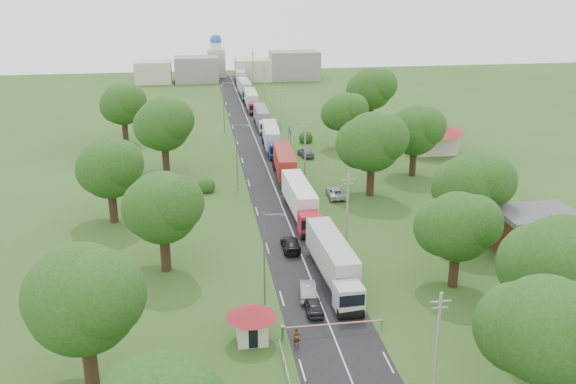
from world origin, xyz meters
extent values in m
plane|color=#274B19|center=(0.00, 0.00, 0.00)|extent=(260.00, 260.00, 0.00)
cube|color=black|center=(0.00, 20.00, 0.00)|extent=(8.00, 200.00, 0.04)
cylinder|color=slate|center=(-4.50, -25.00, 0.55)|extent=(0.20, 0.20, 1.10)
cube|color=slate|center=(-4.50, -25.00, 1.05)|extent=(0.35, 0.35, 0.25)
cylinder|color=red|center=(0.00, -25.00, 1.00)|extent=(9.00, 0.12, 0.12)
cylinder|color=slate|center=(4.50, -25.00, 0.50)|extent=(0.10, 0.10, 1.00)
cube|color=beige|center=(-7.20, -25.00, 1.20)|extent=(2.60, 2.60, 2.40)
cone|color=maroon|center=(-7.20, -25.00, 2.90)|extent=(4.40, 4.40, 1.10)
cube|color=black|center=(-5.89, -25.00, 1.40)|extent=(0.02, 1.20, 0.90)
cube|color=black|center=(-7.20, -26.31, 1.00)|extent=(0.80, 0.02, 1.90)
cylinder|color=slate|center=(5.20, 33.80, 2.00)|extent=(0.12, 0.12, 4.00)
cylinder|color=slate|center=(5.20, 36.20, 2.00)|extent=(0.12, 0.12, 4.00)
cube|color=#162497|center=(5.20, 35.00, 3.60)|extent=(0.06, 3.00, 1.00)
cube|color=silver|center=(5.20, 35.00, 3.60)|extent=(0.07, 3.10, 0.06)
cylinder|color=gray|center=(5.50, -35.00, 4.50)|extent=(0.24, 0.24, 9.00)
cube|color=gray|center=(5.50, -35.00, 8.30)|extent=(1.60, 0.10, 0.10)
cube|color=gray|center=(5.50, -35.00, 7.80)|extent=(1.20, 0.10, 0.10)
cylinder|color=gray|center=(5.50, -7.00, 4.50)|extent=(0.24, 0.24, 9.00)
cube|color=gray|center=(5.50, -7.00, 8.30)|extent=(1.60, 0.10, 0.10)
cube|color=gray|center=(5.50, -7.00, 7.80)|extent=(1.20, 0.10, 0.10)
cylinder|color=gray|center=(5.50, 21.00, 4.50)|extent=(0.24, 0.24, 9.00)
cube|color=gray|center=(5.50, 21.00, 8.30)|extent=(1.60, 0.10, 0.10)
cube|color=gray|center=(5.50, 21.00, 7.80)|extent=(1.20, 0.10, 0.10)
cylinder|color=gray|center=(5.50, 49.00, 4.50)|extent=(0.24, 0.24, 9.00)
cube|color=gray|center=(5.50, 49.00, 8.30)|extent=(1.60, 0.10, 0.10)
cube|color=gray|center=(5.50, 49.00, 7.80)|extent=(1.20, 0.10, 0.10)
cylinder|color=gray|center=(5.50, 77.00, 4.50)|extent=(0.24, 0.24, 9.00)
cube|color=gray|center=(5.50, 77.00, 8.30)|extent=(1.60, 0.10, 0.10)
cube|color=gray|center=(5.50, 77.00, 7.80)|extent=(1.20, 0.10, 0.10)
cylinder|color=gray|center=(5.50, 105.00, 4.50)|extent=(0.24, 0.24, 9.00)
cube|color=gray|center=(5.50, 105.00, 8.30)|extent=(1.60, 0.10, 0.10)
cube|color=gray|center=(5.50, 105.00, 7.80)|extent=(1.20, 0.10, 0.10)
cylinder|color=slate|center=(-5.50, -20.00, 5.00)|extent=(0.16, 0.16, 10.00)
cube|color=slate|center=(-4.60, -20.00, 9.70)|extent=(1.80, 0.10, 0.10)
cube|color=slate|center=(-3.80, -20.00, 9.55)|extent=(0.50, 0.22, 0.15)
cylinder|color=slate|center=(-5.50, 15.00, 5.00)|extent=(0.16, 0.16, 10.00)
cube|color=slate|center=(-4.60, 15.00, 9.70)|extent=(1.80, 0.10, 0.10)
cube|color=slate|center=(-3.80, 15.00, 9.55)|extent=(0.50, 0.22, 0.15)
cylinder|color=slate|center=(-5.50, 50.00, 5.00)|extent=(0.16, 0.16, 10.00)
cube|color=slate|center=(-4.60, 50.00, 9.70)|extent=(1.80, 0.10, 0.10)
cube|color=slate|center=(-3.80, 50.00, 9.55)|extent=(0.50, 0.22, 0.15)
sphere|color=#1D390F|center=(12.00, -38.00, 7.22)|extent=(7.70, 7.70, 7.70)
sphere|color=#1D390F|center=(13.38, -39.10, 8.05)|extent=(6.05, 6.05, 6.05)
sphere|color=#1D390F|center=(10.90, -36.62, 6.67)|extent=(6.60, 6.60, 6.60)
cylinder|color=#382616|center=(18.00, -30.00, 2.27)|extent=(1.12, 1.12, 4.55)
sphere|color=#1D390F|center=(18.00, -30.00, 7.85)|extent=(8.40, 8.40, 8.40)
sphere|color=#1D390F|center=(16.80, -28.50, 7.25)|extent=(7.20, 7.20, 7.20)
cylinder|color=#382616|center=(14.00, -18.00, 1.92)|extent=(1.04, 1.04, 3.85)
sphere|color=#1D390F|center=(14.00, -18.00, 6.60)|extent=(7.00, 7.00, 7.00)
sphere|color=#1D390F|center=(15.25, -19.00, 7.35)|extent=(5.50, 5.50, 5.50)
sphere|color=#1D390F|center=(13.00, -16.75, 6.10)|extent=(6.00, 6.00, 6.00)
cylinder|color=#382616|center=(20.00, -8.00, 2.10)|extent=(1.08, 1.08, 4.20)
sphere|color=#1D390F|center=(20.00, -8.00, 7.22)|extent=(7.70, 7.70, 7.70)
sphere|color=#1D390F|center=(21.38, -9.10, 8.05)|extent=(6.05, 6.05, 6.05)
sphere|color=#1D390F|center=(18.90, -6.62, 6.67)|extent=(6.60, 6.60, 6.60)
cylinder|color=#382616|center=(13.00, 10.00, 2.27)|extent=(1.12, 1.12, 4.55)
sphere|color=#1D390F|center=(13.00, 10.00, 7.85)|extent=(8.40, 8.40, 8.40)
sphere|color=#1D390F|center=(14.50, 8.80, 8.75)|extent=(6.60, 6.60, 6.60)
sphere|color=#1D390F|center=(11.80, 11.50, 7.25)|extent=(7.20, 7.20, 7.20)
cylinder|color=#382616|center=(22.00, 18.00, 2.10)|extent=(1.08, 1.08, 4.20)
sphere|color=#1D390F|center=(22.00, 18.00, 7.22)|extent=(7.70, 7.70, 7.70)
sphere|color=#1D390F|center=(23.38, 16.90, 8.05)|extent=(6.05, 6.05, 6.05)
sphere|color=#1D390F|center=(20.90, 19.38, 6.67)|extent=(6.60, 6.60, 6.60)
cylinder|color=#382616|center=(15.00, 35.00, 1.92)|extent=(1.04, 1.04, 3.85)
sphere|color=#1D390F|center=(15.00, 35.00, 6.60)|extent=(7.00, 7.00, 7.00)
sphere|color=#1D390F|center=(16.25, 34.00, 7.35)|extent=(5.50, 5.50, 5.50)
sphere|color=#1D390F|center=(14.00, 36.25, 6.10)|extent=(6.00, 6.00, 6.00)
cylinder|color=#382616|center=(24.00, 50.00, 2.27)|extent=(1.12, 1.12, 4.55)
sphere|color=#1D390F|center=(24.00, 50.00, 7.85)|extent=(8.40, 8.40, 8.40)
sphere|color=#1D390F|center=(25.50, 48.80, 8.75)|extent=(6.60, 6.60, 6.60)
sphere|color=#1D390F|center=(22.80, 51.50, 7.25)|extent=(7.20, 7.20, 7.20)
cylinder|color=#382616|center=(-20.00, -30.00, 2.27)|extent=(1.12, 1.12, 4.55)
sphere|color=#1D390F|center=(-20.00, -30.00, 7.85)|extent=(8.40, 8.40, 8.40)
sphere|color=#1D390F|center=(-18.50, -31.20, 8.75)|extent=(6.60, 6.60, 6.60)
sphere|color=#1D390F|center=(-21.20, -28.50, 7.25)|extent=(7.20, 7.20, 7.20)
cylinder|color=#382616|center=(-15.00, -10.00, 2.10)|extent=(1.08, 1.08, 4.20)
sphere|color=#1D390F|center=(-15.00, -10.00, 7.22)|extent=(7.70, 7.70, 7.70)
sphere|color=#1D390F|center=(-13.62, -11.10, 8.05)|extent=(6.05, 6.05, 6.05)
sphere|color=#1D390F|center=(-16.10, -8.62, 6.67)|extent=(6.60, 6.60, 6.60)
cylinder|color=#382616|center=(-22.00, 5.00, 2.10)|extent=(1.08, 1.08, 4.20)
sphere|color=#1D390F|center=(-22.00, 5.00, 7.22)|extent=(7.70, 7.70, 7.70)
sphere|color=#1D390F|center=(-20.62, 3.90, 8.05)|extent=(6.05, 6.05, 6.05)
sphere|color=#1D390F|center=(-23.10, 6.38, 6.67)|extent=(6.60, 6.60, 6.60)
cylinder|color=#382616|center=(-16.00, 25.00, 2.27)|extent=(1.12, 1.12, 4.55)
sphere|color=#1D390F|center=(-16.00, 25.00, 7.85)|extent=(8.40, 8.40, 8.40)
sphere|color=#1D390F|center=(-14.50, 23.80, 8.75)|extent=(6.60, 6.60, 6.60)
sphere|color=#1D390F|center=(-17.20, 26.50, 7.25)|extent=(7.20, 7.20, 7.20)
cylinder|color=#382616|center=(-24.00, 45.00, 2.10)|extent=(1.08, 1.08, 4.20)
sphere|color=#1D390F|center=(-24.00, 45.00, 7.22)|extent=(7.70, 7.70, 7.70)
sphere|color=#1D390F|center=(-22.62, 43.90, 8.05)|extent=(6.05, 6.05, 6.05)
sphere|color=#1D390F|center=(-25.10, 46.38, 6.67)|extent=(6.60, 6.60, 6.60)
cube|color=maroon|center=(26.00, -12.00, 2.30)|extent=(8.00, 6.00, 4.60)
cube|color=#47494F|center=(26.00, -12.00, 4.90)|extent=(8.60, 6.60, 0.60)
cube|color=beige|center=(30.00, 30.00, 2.00)|extent=(7.00, 5.00, 4.00)
cone|color=maroon|center=(30.00, 30.00, 4.90)|extent=(10.08, 10.08, 1.80)
cube|color=gray|center=(-10.00, 110.00, 3.50)|extent=(12.00, 8.00, 7.00)
cube|color=beige|center=(6.00, 110.00, 3.00)|extent=(10.00, 8.00, 6.00)
cube|color=gray|center=(18.00, 110.00, 4.00)|extent=(14.00, 8.00, 8.00)
cube|color=beige|center=(-22.00, 110.00, 3.00)|extent=(10.00, 8.00, 6.00)
cube|color=beige|center=(-4.00, 118.00, 4.00)|extent=(5.00, 5.00, 8.00)
cylinder|color=silver|center=(-4.00, 118.00, 9.00)|extent=(3.20, 3.20, 2.00)
sphere|color=#2659B2|center=(-4.00, 118.00, 10.60)|extent=(3.40, 3.40, 3.40)
cube|color=silver|center=(2.20, -21.73, 1.64)|extent=(2.66, 2.66, 2.64)
cube|color=black|center=(2.20, -23.01, 2.01)|extent=(2.43, 0.14, 1.16)
cube|color=slate|center=(2.20, -22.94, 0.58)|extent=(2.33, 0.36, 0.37)
cube|color=slate|center=(2.20, -14.33, 0.79)|extent=(3.03, 12.26, 0.32)
cube|color=#ABABB0|center=(2.20, -14.01, 2.69)|extent=(3.26, 12.59, 3.17)
cylinder|color=black|center=(2.20, -22.68, 0.53)|extent=(2.48, 1.06, 1.06)
cylinder|color=black|center=(2.20, -20.78, 0.53)|extent=(2.48, 1.06, 1.06)
cylinder|color=black|center=(2.20, -10.63, 0.53)|extent=(2.48, 1.06, 1.06)
cylinder|color=black|center=(2.20, -9.05, 0.53)|extent=(2.48, 1.06, 1.06)
cube|color=#AF1424|center=(1.84, -3.15, 1.62)|extent=(2.57, 2.57, 2.61)
cube|color=black|center=(1.84, -4.42, 1.99)|extent=(2.40, 0.08, 1.15)
cube|color=slate|center=(1.84, -4.35, 0.57)|extent=(2.30, 0.31, 0.37)
cube|color=slate|center=(1.84, 4.16, 0.78)|extent=(2.71, 12.07, 0.31)
cube|color=silver|center=(1.84, 4.48, 2.66)|extent=(2.93, 12.39, 3.13)
cylinder|color=black|center=(1.84, -4.09, 0.52)|extent=(2.46, 1.04, 1.04)
cylinder|color=black|center=(1.84, -2.21, 0.52)|extent=(2.46, 1.04, 1.04)
cylinder|color=black|center=(1.84, 7.82, 0.52)|extent=(2.46, 1.04, 1.04)
cylinder|color=black|center=(1.84, 9.39, 0.52)|extent=(2.46, 1.04, 1.04)
cube|color=#C37F17|center=(2.13, 12.47, 1.62)|extent=(2.65, 2.65, 2.61)
cube|color=black|center=(2.13, 11.20, 1.99)|extent=(2.40, 0.16, 1.15)
cube|color=slate|center=(2.13, 11.26, 0.57)|extent=(2.31, 0.38, 0.37)
cube|color=slate|center=(2.13, 19.78, 0.78)|extent=(3.08, 12.14, 0.31)
cube|color=maroon|center=(2.13, 20.10, 2.67)|extent=(3.31, 12.46, 3.14)
cylinder|color=black|center=(2.13, 11.52, 0.52)|extent=(2.46, 1.05, 1.05)
cylinder|color=black|center=(2.13, 13.41, 0.52)|extent=(2.46, 1.05, 1.05)
cylinder|color=black|center=(2.13, 23.44, 0.52)|extent=(2.46, 1.05, 1.05)
cylinder|color=black|center=(2.13, 25.01, 0.52)|extent=(2.46, 1.05, 1.05)
cube|color=#1D2EAE|center=(2.14, 29.85, 1.54)|extent=(2.51, 2.51, 2.48)
cube|color=black|center=(2.14, 28.65, 1.88)|extent=(2.28, 0.15, 1.09)
cube|color=slate|center=(2.14, 28.71, 0.55)|extent=(2.19, 0.37, 0.35)
cube|color=slate|center=(2.14, 36.79, 0.74)|extent=(2.92, 11.52, 0.30)
cube|color=#BCBBC0|center=(2.14, 37.09, 2.53)|extent=(3.13, 11.82, 2.98)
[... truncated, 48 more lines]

